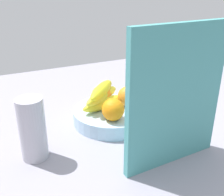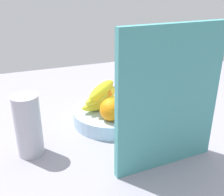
% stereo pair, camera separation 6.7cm
% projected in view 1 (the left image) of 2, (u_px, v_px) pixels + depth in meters
% --- Properties ---
extents(ground_plane, '(1.80, 1.40, 0.03)m').
position_uv_depth(ground_plane, '(113.00, 126.00, 0.92)').
color(ground_plane, gray).
extents(fruit_bowl, '(0.26, 0.26, 0.05)m').
position_uv_depth(fruit_bowl, '(112.00, 115.00, 0.92)').
color(fruit_bowl, '#ACCDE6').
rests_on(fruit_bowl, ground_plane).
extents(orange_front_left, '(0.07, 0.07, 0.07)m').
position_uv_depth(orange_front_left, '(128.00, 96.00, 0.92)').
color(orange_front_left, orange).
rests_on(orange_front_left, fruit_bowl).
extents(orange_front_right, '(0.07, 0.07, 0.07)m').
position_uv_depth(orange_front_right, '(102.00, 96.00, 0.92)').
color(orange_front_right, orange).
rests_on(orange_front_right, fruit_bowl).
extents(orange_center, '(0.07, 0.07, 0.07)m').
position_uv_depth(orange_center, '(113.00, 110.00, 0.82)').
color(orange_center, orange).
rests_on(orange_center, fruit_bowl).
extents(banana_bunch, '(0.17, 0.15, 0.08)m').
position_uv_depth(banana_bunch, '(103.00, 96.00, 0.90)').
color(banana_bunch, yellow).
rests_on(banana_bunch, fruit_bowl).
extents(cutting_board, '(0.28, 0.03, 0.36)m').
position_uv_depth(cutting_board, '(176.00, 98.00, 0.65)').
color(cutting_board, teal).
rests_on(cutting_board, ground_plane).
extents(thermos_tumbler, '(0.07, 0.07, 0.17)m').
position_uv_depth(thermos_tumbler, '(32.00, 129.00, 0.70)').
color(thermos_tumbler, '#B1AEBA').
rests_on(thermos_tumbler, ground_plane).
extents(jar_lid, '(0.06, 0.06, 0.01)m').
position_uv_depth(jar_lid, '(161.00, 99.00, 1.09)').
color(jar_lid, white).
rests_on(jar_lid, ground_plane).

